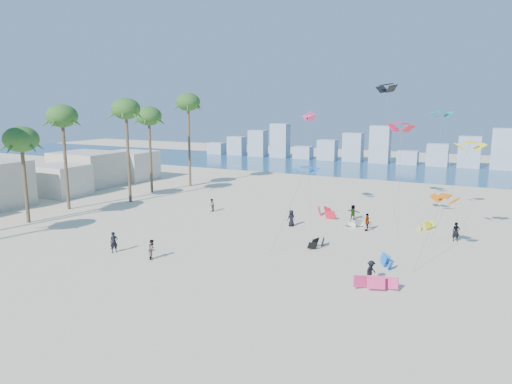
% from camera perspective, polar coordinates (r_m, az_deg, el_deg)
% --- Properties ---
extents(ground, '(220.00, 220.00, 0.00)m').
position_cam_1_polar(ground, '(37.08, -15.70, -10.62)').
color(ground, beige).
rests_on(ground, ground).
extents(ocean, '(220.00, 220.00, 0.00)m').
position_cam_1_polar(ocean, '(100.97, 12.86, 2.93)').
color(ocean, navy).
rests_on(ocean, ground).
extents(kitesurfer_near, '(0.76, 0.83, 1.91)m').
position_cam_1_polar(kitesurfer_near, '(44.18, -16.98, -5.90)').
color(kitesurfer_near, black).
rests_on(kitesurfer_near, ground).
extents(kitesurfer_mid, '(0.96, 1.04, 1.74)m').
position_cam_1_polar(kitesurfer_mid, '(41.56, -12.57, -6.86)').
color(kitesurfer_mid, gray).
rests_on(kitesurfer_mid, ground).
extents(kitesurfers_far, '(28.91, 19.45, 1.90)m').
position_cam_1_polar(kitesurfers_far, '(49.76, 9.56, -3.81)').
color(kitesurfers_far, black).
rests_on(kitesurfers_far, ground).
extents(grounded_kites, '(14.14, 22.61, 1.10)m').
position_cam_1_polar(grounded_kites, '(46.78, 12.37, -5.38)').
color(grounded_kites, black).
rests_on(grounded_kites, ground).
extents(flying_kites, '(26.65, 22.79, 16.20)m').
position_cam_1_polar(flying_kites, '(51.89, 17.36, 8.47)').
color(flying_kites, blue).
rests_on(flying_kites, ground).
extents(palm_row, '(8.04, 44.80, 14.97)m').
position_cam_1_polar(palm_row, '(61.44, -21.18, 8.56)').
color(palm_row, brown).
rests_on(palm_row, ground).
extents(beachfront_buildings, '(11.50, 43.00, 6.00)m').
position_cam_1_polar(beachfront_buildings, '(74.36, -24.34, 1.60)').
color(beachfront_buildings, beige).
rests_on(beachfront_buildings, ground).
extents(distant_skyline, '(85.00, 3.00, 8.40)m').
position_cam_1_polar(distant_skyline, '(110.57, 13.59, 5.16)').
color(distant_skyline, '#9EADBF').
rests_on(distant_skyline, ground).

